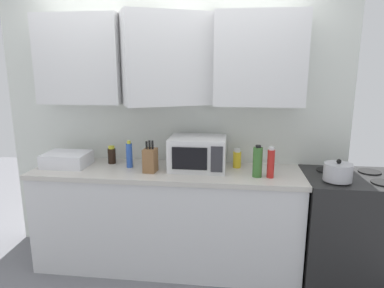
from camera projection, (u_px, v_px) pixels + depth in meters
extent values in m
cube|color=silver|center=(173.00, 118.00, 3.18)|extent=(3.18, 0.06, 2.60)
cube|color=silver|center=(82.00, 60.00, 2.98)|extent=(0.73, 0.33, 0.75)
cube|color=silver|center=(167.00, 60.00, 2.85)|extent=(0.80, 0.61, 0.75)
cube|color=silver|center=(259.00, 59.00, 2.80)|extent=(0.73, 0.33, 0.75)
cube|color=silver|center=(167.00, 220.00, 3.06)|extent=(2.28, 0.60, 0.86)
cube|color=beige|center=(166.00, 172.00, 2.96)|extent=(2.31, 0.63, 0.04)
cube|color=black|center=(348.00, 228.00, 2.85)|extent=(0.76, 0.64, 0.90)
cylinder|color=black|center=(337.00, 181.00, 2.64)|extent=(0.18, 0.18, 0.01)
cylinder|color=black|center=(384.00, 183.00, 2.60)|extent=(0.18, 0.18, 0.01)
cylinder|color=black|center=(327.00, 170.00, 2.91)|extent=(0.18, 0.18, 0.01)
cylinder|color=black|center=(369.00, 172.00, 2.87)|extent=(0.18, 0.18, 0.01)
cylinder|color=#B2B2B7|center=(338.00, 172.00, 2.62)|extent=(0.21, 0.21, 0.13)
sphere|color=black|center=(339.00, 161.00, 2.60)|extent=(0.04, 0.04, 0.04)
cube|color=silver|center=(198.00, 153.00, 2.94)|extent=(0.48, 0.36, 0.28)
cube|color=black|center=(189.00, 159.00, 2.77)|extent=(0.29, 0.01, 0.18)
cube|color=#2D2D33|center=(217.00, 159.00, 2.74)|extent=(0.10, 0.01, 0.21)
cube|color=silver|center=(67.00, 159.00, 3.05)|extent=(0.38, 0.30, 0.12)
cube|color=brown|center=(150.00, 160.00, 2.87)|extent=(0.11, 0.13, 0.20)
cylinder|color=black|center=(147.00, 145.00, 2.83)|extent=(0.02, 0.02, 0.06)
cylinder|color=black|center=(150.00, 145.00, 2.83)|extent=(0.02, 0.02, 0.07)
cylinder|color=black|center=(152.00, 145.00, 2.82)|extent=(0.02, 0.02, 0.07)
cylinder|color=black|center=(112.00, 156.00, 3.13)|extent=(0.07, 0.07, 0.14)
cylinder|color=yellow|center=(111.00, 147.00, 3.11)|extent=(0.06, 0.06, 0.02)
cylinder|color=red|center=(271.00, 164.00, 2.72)|extent=(0.06, 0.06, 0.23)
cylinder|color=silver|center=(272.00, 148.00, 2.69)|extent=(0.04, 0.04, 0.02)
cylinder|color=#2D56B7|center=(129.00, 155.00, 3.00)|extent=(0.05, 0.05, 0.21)
cylinder|color=yellow|center=(129.00, 142.00, 2.97)|extent=(0.03, 0.03, 0.03)
cylinder|color=gold|center=(237.00, 160.00, 3.00)|extent=(0.07, 0.07, 0.14)
cylinder|color=silver|center=(237.00, 150.00, 2.98)|extent=(0.05, 0.05, 0.03)
cylinder|color=#386B2D|center=(258.00, 162.00, 2.74)|extent=(0.08, 0.08, 0.24)
cylinder|color=black|center=(258.00, 146.00, 2.71)|extent=(0.04, 0.04, 0.02)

